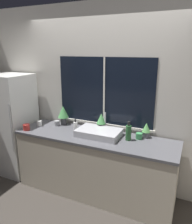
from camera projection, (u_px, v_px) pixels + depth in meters
The scene contains 15 objects.
ground_plane at pixel (85, 204), 3.01m from camera, with size 14.00×14.00×0.00m, color #38332D.
wall_back at pixel (105, 99), 3.25m from camera, with size 8.00×0.09×2.70m.
wall_left at pixel (28, 83), 4.81m from camera, with size 0.06×7.00×2.70m.
counter at pixel (94, 165), 3.16m from camera, with size 2.29×0.65×0.90m.
refrigerator at pixel (12, 124), 3.68m from camera, with size 0.69×0.63×1.68m.
sink at pixel (99, 133), 3.04m from camera, with size 0.60×0.44×0.28m.
potted_plant_left at pixel (63, 113), 3.47m from camera, with size 0.17×0.17×0.30m.
potted_plant_center at pixel (101, 121), 3.21m from camera, with size 0.14×0.14×0.26m.
potted_plant_right at pixel (146, 130), 2.96m from camera, with size 0.11×0.11×0.21m.
soap_bottle at pixel (76, 127), 3.15m from camera, with size 0.06×0.06×0.20m.
bottle_tall at pixel (128, 132), 2.87m from camera, with size 0.07×0.07×0.26m.
mug_grey at pixel (57, 123), 3.44m from camera, with size 0.08×0.08×0.08m.
mug_white at pixel (39, 123), 3.42m from camera, with size 0.07×0.07×0.08m.
mug_red at pixel (26, 127), 3.25m from camera, with size 0.10×0.10×0.09m.
mug_green at pixel (139, 136), 2.93m from camera, with size 0.09×0.09×0.08m.
Camera 1 is at (1.20, -2.25, 2.05)m, focal length 35.00 mm.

